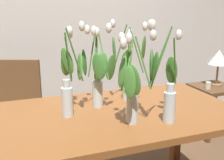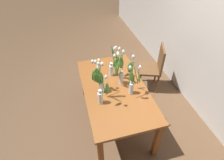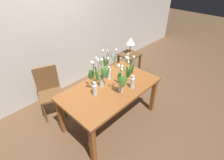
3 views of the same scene
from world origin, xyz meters
TOP-DOWN VIEW (x-y plane):
  - ground_plane at (0.00, 0.00)m, footprint 18.00×18.00m
  - room_wall_rear at (0.00, 1.52)m, footprint 9.00×0.10m
  - dining_table at (0.00, 0.00)m, footprint 1.60×0.90m
  - tulip_vase_0 at (0.17, 0.20)m, footprint 0.26×0.23m
  - tulip_vase_1 at (-0.27, 0.06)m, footprint 0.16×0.18m
  - tulip_vase_2 at (0.21, -0.24)m, footprint 0.23×0.18m
  - tulip_vase_3 at (-0.08, 0.10)m, footprint 0.22×0.19m
  - tulip_vase_4 at (0.02, -0.22)m, footprint 0.24×0.17m
  - dining_chair at (-0.59, 0.95)m, footprint 0.52×0.52m

SIDE VIEW (x-z plane):
  - ground_plane at x=0.00m, z-range 0.00..0.00m
  - dining_chair at x=-0.59m, z-range 0.06..0.99m
  - dining_table at x=0.00m, z-range 0.28..1.02m
  - tulip_vase_1 at x=-0.27m, z-range 0.66..1.23m
  - tulip_vase_2 at x=0.21m, z-range 0.66..1.24m
  - tulip_vase_0 at x=0.17m, z-range 0.67..1.24m
  - tulip_vase_4 at x=0.02m, z-range 0.69..1.22m
  - tulip_vase_3 at x=-0.08m, z-range 0.68..1.24m
  - room_wall_rear at x=0.00m, z-range 0.00..2.70m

